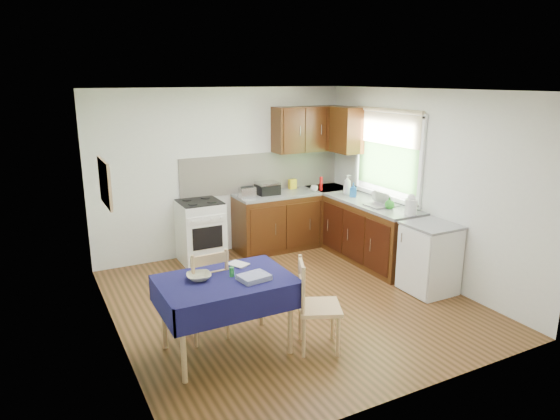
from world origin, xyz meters
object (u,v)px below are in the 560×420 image
dining_table (226,289)px  toaster (247,193)px  chair_near (314,303)px  kettle (411,205)px  chair_far (206,291)px  dish_rack (382,204)px  sandwich_press (267,188)px

dining_table → toaster: size_ratio=5.45×
chair_near → kettle: kettle is taller
dining_table → chair_near: (0.79, -0.36, -0.17)m
dining_table → chair_near: 0.88m
chair_far → dish_rack: (2.87, 0.80, 0.40)m
chair_near → kettle: size_ratio=3.44×
chair_near → dish_rack: dish_rack is taller
dining_table → chair_near: size_ratio=1.36×
dish_rack → dining_table: bearing=-178.3°
toaster → chair_near: bearing=-108.0°
chair_far → chair_near: (0.87, -0.70, -0.03)m
chair_far → toaster: bearing=-126.0°
kettle → chair_near: bearing=-154.7°
toaster → dish_rack: size_ratio=0.56×
sandwich_press → dish_rack: 1.77m
chair_near → toaster: toaster is taller
sandwich_press → dining_table: bearing=-147.7°
sandwich_press → kettle: kettle is taller
dining_table → chair_far: (-0.08, 0.34, -0.14)m
toaster → kettle: kettle is taller
dining_table → chair_far: 0.38m
dining_table → chair_near: chair_near is taller
chair_far → toaster: toaster is taller
chair_far → chair_near: chair_far is taller
dish_rack → kettle: (0.05, -0.53, 0.10)m
sandwich_press → dish_rack: size_ratio=0.78×
sandwich_press → kettle: size_ratio=1.20×
toaster → dish_rack: bearing=-48.6°
kettle → dish_rack: bearing=95.8°
dining_table → toaster: (1.32, 2.44, 0.32)m
toaster → kettle: size_ratio=0.86×
chair_far → dining_table: bearing=101.1°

